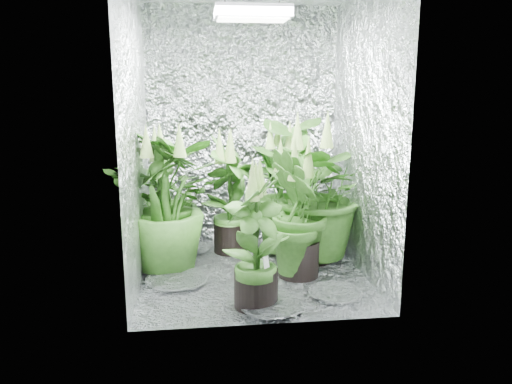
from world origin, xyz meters
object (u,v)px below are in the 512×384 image
Objects in this scene: plant_b at (230,197)px; plant_a at (165,198)px; plant_e at (312,192)px; circulation_fan at (320,234)px; grow_lamp at (252,13)px; plant_d at (165,204)px; plant_f at (256,241)px; plant_c at (282,192)px; plant_g at (299,215)px.

plant_a is at bearing -166.13° from plant_b.
plant_e is 0.51m from circulation_fan.
plant_e is at bearing 24.45° from grow_lamp.
plant_b is at bearing 37.80° from plant_d.
plant_b is 1.07m from plant_f.
grow_lamp is 1.46m from plant_b.
plant_a is 1.32m from circulation_fan.
plant_e is at bearing -53.78° from plant_c.
plant_c is at bearing 58.33° from grow_lamp.
circulation_fan is (1.25, 0.35, -0.38)m from plant_d.
plant_d reaches higher than plant_c.
plant_e is 1.24× the size of plant_f.
plant_a is at bearing 171.68° from plant_e.
plant_d is 0.90m from plant_f.
plant_e reaches higher than plant_f.
plant_d reaches higher than plant_g.
plant_c is at bearing 5.76° from plant_a.
grow_lamp is at bearing -31.06° from plant_a.
plant_a is 0.94m from plant_c.
plant_d is (-0.63, 0.12, -1.31)m from grow_lamp.
grow_lamp is at bearing -76.15° from plant_b.
plant_c reaches higher than plant_f.
plant_a is 0.26m from plant_d.
circulation_fan is (0.30, 0.55, -0.32)m from plant_g.
grow_lamp is at bearing 166.77° from plant_g.
plant_a is at bearing 122.54° from plant_f.
plant_d is at bearing -175.04° from plant_e.
plant_b is (0.51, 0.13, -0.03)m from plant_a.
circulation_fan is (0.14, 0.25, -0.42)m from plant_e.
plant_c reaches higher than plant_g.
plant_f is 3.00× the size of circulation_fan.
plant_c is at bearing 126.22° from plant_e.
plant_e is at bearing 61.53° from plant_g.
plant_b is at bearing 103.85° from grow_lamp.
plant_c is (0.42, -0.03, 0.04)m from plant_b.
circulation_fan is at bearing 61.65° from plant_e.
plant_b is 3.26× the size of circulation_fan.
plant_b is (-0.13, 0.51, -1.36)m from grow_lamp.
plant_b is at bearing -175.52° from circulation_fan.
plant_g is (0.96, -0.46, -0.05)m from plant_a.
grow_lamp reaches higher than plant_a.
plant_d is at bearing -156.94° from circulation_fan.
plant_c is 1.09m from plant_f.
plant_c is 3.44× the size of circulation_fan.
plant_f is (-0.53, -0.77, -0.13)m from plant_e.
plant_d is at bearing -158.92° from plant_c.
plant_a is at bearing 154.42° from plant_g.
plant_c is 0.32m from plant_e.
plant_g is 0.70m from circulation_fan.
plant_f is 0.60m from plant_g.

